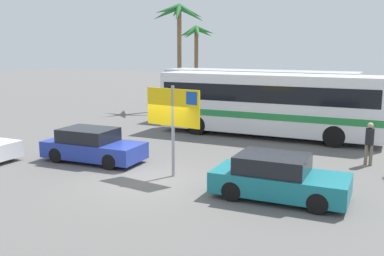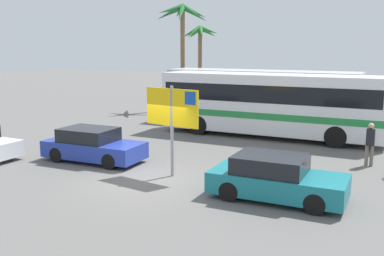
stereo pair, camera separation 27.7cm
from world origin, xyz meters
TOP-DOWN VIEW (x-y plane):
  - ground at (0.00, 0.00)m, footprint 120.00×120.00m
  - bus_front_coach at (1.61, 9.09)m, footprint 11.08×2.48m
  - bus_rear_coach at (0.11, 12.22)m, footprint 11.08×2.48m
  - ferry_sign at (0.64, 0.79)m, footprint 2.18×0.39m
  - car_blue at (-3.27, 1.21)m, footprint 4.09×1.84m
  - car_teal at (4.51, 0.11)m, footprint 4.02×1.86m
  - pedestrian_near_sign at (6.69, 5.31)m, footprint 0.32×0.32m
  - palm_tree_seaside at (-7.79, 20.56)m, footprint 3.16×3.13m
  - palm_tree_inland at (-7.03, 16.01)m, footprint 4.03×3.95m

SIDE VIEW (x-z plane):
  - ground at x=0.00m, z-range 0.00..0.00m
  - car_blue at x=-3.27m, z-range -0.03..1.30m
  - car_teal at x=4.51m, z-range -0.03..1.30m
  - pedestrian_near_sign at x=6.69m, z-range 0.15..1.82m
  - bus_front_coach at x=1.61m, z-range 0.20..3.37m
  - bus_rear_coach at x=0.11m, z-range 0.20..3.37m
  - ferry_sign at x=0.64m, z-range 0.73..3.93m
  - palm_tree_seaside at x=-7.79m, z-range 1.98..8.23m
  - palm_tree_inland at x=-7.03m, z-range 2.39..9.92m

